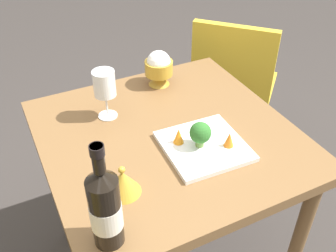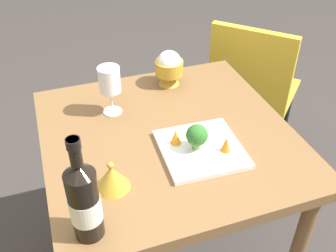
% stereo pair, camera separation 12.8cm
% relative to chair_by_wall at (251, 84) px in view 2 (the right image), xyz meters
% --- Properties ---
extents(dining_table, '(0.82, 0.82, 0.74)m').
position_rel_chair_by_wall_xyz_m(dining_table, '(0.62, 0.49, 0.11)').
color(dining_table, brown).
rests_on(dining_table, ground_plane).
extents(chair_by_wall, '(0.57, 0.57, 0.85)m').
position_rel_chair_by_wall_xyz_m(chair_by_wall, '(0.00, 0.00, 0.00)').
color(chair_by_wall, gold).
rests_on(chair_by_wall, ground_plane).
extents(wine_bottle, '(0.08, 0.08, 0.30)m').
position_rel_chair_by_wall_xyz_m(wine_bottle, '(0.93, 0.81, 0.33)').
color(wine_bottle, black).
rests_on(wine_bottle, dining_table).
extents(wine_glass, '(0.08, 0.08, 0.18)m').
position_rel_chair_by_wall_xyz_m(wine_glass, '(0.76, 0.31, 0.34)').
color(wine_glass, white).
rests_on(wine_glass, dining_table).
extents(rice_bowl, '(0.11, 0.11, 0.14)m').
position_rel_chair_by_wall_xyz_m(rice_bowl, '(0.51, 0.19, 0.28)').
color(rice_bowl, gold).
rests_on(rice_bowl, dining_table).
extents(rice_bowl_lid, '(0.10, 0.10, 0.09)m').
position_rel_chair_by_wall_xyz_m(rice_bowl_lid, '(0.84, 0.67, 0.25)').
color(rice_bowl_lid, gold).
rests_on(rice_bowl_lid, dining_table).
extents(serving_plate, '(0.26, 0.26, 0.02)m').
position_rel_chair_by_wall_xyz_m(serving_plate, '(0.55, 0.61, 0.22)').
color(serving_plate, white).
rests_on(serving_plate, dining_table).
extents(broccoli_floret, '(0.07, 0.07, 0.09)m').
position_rel_chair_by_wall_xyz_m(broccoli_floret, '(0.56, 0.61, 0.27)').
color(broccoli_floret, '#729E4C').
rests_on(broccoli_floret, serving_plate).
extents(carrot_garnish_left, '(0.03, 0.03, 0.05)m').
position_rel_chair_by_wall_xyz_m(carrot_garnish_left, '(0.48, 0.65, 0.25)').
color(carrot_garnish_left, orange).
rests_on(carrot_garnish_left, serving_plate).
extents(carrot_garnish_right, '(0.03, 0.03, 0.05)m').
position_rel_chair_by_wall_xyz_m(carrot_garnish_right, '(0.61, 0.56, 0.25)').
color(carrot_garnish_right, orange).
rests_on(carrot_garnish_right, serving_plate).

